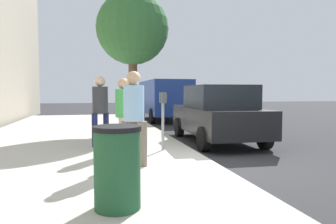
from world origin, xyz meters
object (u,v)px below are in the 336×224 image
pedestrian_bystander (134,110)px  street_tree (133,29)px  parked_van_far (164,98)px  parked_sedan_near (217,114)px  parking_officer (100,105)px  pedestrian_at_meter (123,109)px  parking_meter (163,109)px  trash_bin (117,167)px

pedestrian_bystander → street_tree: size_ratio=0.36×
parked_van_far → parked_sedan_near: bearing=180.0°
parking_officer → pedestrian_at_meter: bearing=-12.5°
pedestrian_at_meter → parking_officer: (0.92, 0.52, 0.07)m
parking_meter → trash_bin: parking_meter is taller
parking_officer → street_tree: (3.19, -1.24, 2.61)m
street_tree → trash_bin: size_ratio=5.00×
pedestrian_at_meter → parking_meter: bearing=14.3°
parked_van_far → trash_bin: (-13.03, 3.45, -0.60)m
pedestrian_at_meter → street_tree: (4.11, -0.72, 2.67)m
parked_van_far → street_tree: bearing=156.3°
parking_officer → parked_van_far: bearing=115.2°
pedestrian_at_meter → parked_van_far: bearing=87.8°
parking_meter → pedestrian_at_meter: (0.02, 0.95, 0.01)m
parking_officer → parked_sedan_near: (0.74, -3.57, -0.34)m
parked_sedan_near → street_tree: bearing=43.4°
pedestrian_at_meter → trash_bin: size_ratio=1.72×
parking_meter → pedestrian_bystander: size_ratio=0.78×
pedestrian_at_meter → parking_officer: 1.05m
parking_officer → trash_bin: size_ratio=1.81×
pedestrian_bystander → parking_meter: bearing=3.1°
pedestrian_bystander → street_tree: (5.55, -0.65, 2.62)m
parking_meter → parked_van_far: 9.66m
pedestrian_bystander → street_tree: street_tree is taller
parked_sedan_near → trash_bin: 6.31m
parking_meter → parked_van_far: size_ratio=0.27×
parking_officer → street_tree: bearing=116.7°
parking_officer → trash_bin: parking_officer is taller
trash_bin → pedestrian_at_meter: bearing=-6.4°
parked_sedan_near → trash_bin: size_ratio=4.42×
trash_bin → street_tree: bearing=-8.3°
parking_meter → parked_van_far: parked_van_far is taller
parking_meter → parking_officer: 1.74m
parked_van_far → parking_officer: bearing=157.2°
pedestrian_at_meter → parked_van_far: parked_van_far is taller
parking_officer → parked_van_far: parked_van_far is taller
parking_meter → pedestrian_at_meter: bearing=88.6°
parked_van_far → trash_bin: size_ratio=5.15×
street_tree → parking_meter: bearing=-176.9°
pedestrian_bystander → trash_bin: pedestrian_bystander is taller
parking_officer → parking_meter: bearing=15.4°
pedestrian_at_meter → street_tree: 4.95m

